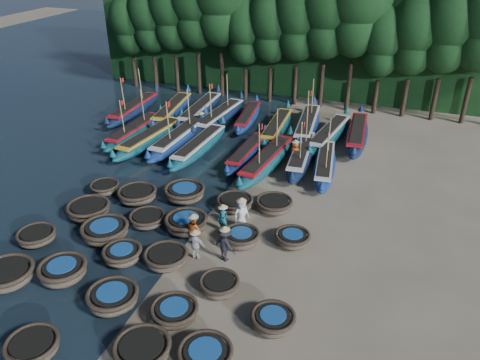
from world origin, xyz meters
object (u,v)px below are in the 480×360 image
(coracle_21, at_px, (137,194))
(long_boat_3, at_px, (180,137))
(coracle_5, at_px, (7,274))
(long_boat_9, at_px, (134,109))
(long_boat_2, at_px, (151,138))
(fisherman_6, at_px, (295,152))
(coracle_23, at_px, (235,203))
(long_boat_12, at_px, (219,117))
(coracle_4, at_px, (205,355))
(coracle_18, at_px, (241,237))
(long_boat_15, at_px, (307,125))
(coracle_22, at_px, (185,192))
(coracle_15, at_px, (89,209))
(coracle_3, at_px, (142,350))
(coracle_20, at_px, (105,187))
(long_boat_14, at_px, (277,127))
(long_boat_1, at_px, (135,131))
(long_boat_8, at_px, (325,164))
(long_boat_13, at_px, (248,117))
(coracle_16, at_px, (147,219))
(fisherman_5, at_px, (201,122))
(fisherman_0, at_px, (241,213))
(fisherman_1, at_px, (223,217))
(fisherman_3, at_px, (225,244))
(coracle_6, at_px, (63,271))
(long_boat_5, at_px, (247,152))
(coracle_7, at_px, (113,297))
(long_boat_4, at_px, (199,146))
(fisherman_2, at_px, (194,228))
(coracle_8, at_px, (175,312))
(coracle_12, at_px, (122,254))
(coracle_9, at_px, (273,320))
(long_boat_7, at_px, (301,155))
(long_boat_11, at_px, (200,110))
(coracle_13, at_px, (166,257))
(long_boat_6, at_px, (267,160))
(long_boat_10, at_px, (172,110))
(coracle_24, at_px, (274,204))
(fisherman_4, at_px, (196,244))
(long_boat_16, at_px, (329,134))
(long_boat_17, at_px, (357,134))
(coracle_10, at_px, (37,236))
(coracle_19, at_px, (292,238))

(coracle_21, xyz_separation_m, long_boat_3, (-1.15, 7.98, 0.18))
(coracle_5, height_order, long_boat_9, long_boat_9)
(long_boat_2, relative_size, fisherman_6, 4.66)
(coracle_23, relative_size, long_boat_12, 0.29)
(coracle_4, bearing_deg, fisherman_6, 92.77)
(coracle_18, height_order, long_boat_15, long_boat_15)
(coracle_22, relative_size, long_boat_9, 0.32)
(coracle_15, bearing_deg, coracle_3, -44.46)
(coracle_20, distance_m, long_boat_14, 14.05)
(long_boat_1, height_order, long_boat_8, long_boat_1)
(long_boat_1, distance_m, long_boat_15, 13.03)
(long_boat_13, bearing_deg, long_boat_12, -163.39)
(coracle_16, distance_m, long_boat_13, 15.70)
(fisherman_5, bearing_deg, coracle_15, 105.72)
(coracle_5, height_order, fisherman_0, fisherman_0)
(coracle_18, distance_m, coracle_20, 9.55)
(fisherman_1, height_order, fisherman_3, fisherman_3)
(long_boat_14, relative_size, fisherman_6, 4.45)
(coracle_6, relative_size, long_boat_5, 0.30)
(long_boat_2, bearing_deg, coracle_7, -59.71)
(fisherman_5, bearing_deg, long_boat_13, -114.49)
(long_boat_4, bearing_deg, long_boat_8, 4.08)
(coracle_5, xyz_separation_m, fisherman_2, (6.51, 5.53, 0.39))
(long_boat_5, height_order, fisherman_6, fisherman_6)
(coracle_8, relative_size, coracle_12, 1.17)
(coracle_9, height_order, coracle_23, coracle_9)
(long_boat_7, relative_size, fisherman_2, 4.64)
(long_boat_7, height_order, long_boat_11, long_boat_7)
(long_boat_1, bearing_deg, long_boat_15, 26.10)
(long_boat_2, bearing_deg, coracle_5, -78.18)
(coracle_13, height_order, long_boat_15, long_boat_15)
(fisherman_1, bearing_deg, long_boat_13, 116.65)
(coracle_12, xyz_separation_m, long_boat_7, (5.53, 13.16, 0.13))
(long_boat_4, distance_m, long_boat_6, 5.14)
(coracle_3, relative_size, long_boat_10, 0.25)
(coracle_5, bearing_deg, coracle_4, -6.26)
(long_boat_5, relative_size, fisherman_1, 4.20)
(coracle_21, bearing_deg, long_boat_13, 81.38)
(coracle_24, xyz_separation_m, fisherman_1, (-1.93, -2.84, 0.48))
(coracle_13, bearing_deg, coracle_16, 132.99)
(long_boat_8, bearing_deg, long_boat_13, 131.69)
(coracle_20, xyz_separation_m, fisherman_5, (1.58, 10.68, 0.43))
(coracle_13, distance_m, fisherman_4, 1.50)
(coracle_13, bearing_deg, coracle_22, 107.04)
(long_boat_16, relative_size, fisherman_3, 4.28)
(long_boat_17, bearing_deg, long_boat_8, -106.60)
(long_boat_6, bearing_deg, coracle_10, -119.46)
(coracle_22, xyz_separation_m, long_boat_17, (8.32, 11.83, 0.12))
(coracle_22, distance_m, fisherman_4, 5.62)
(fisherman_6, bearing_deg, coracle_19, 131.66)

